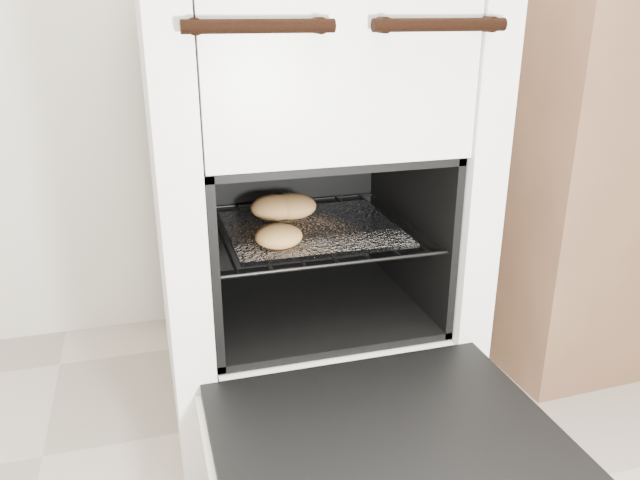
{
  "coord_description": "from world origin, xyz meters",
  "views": [
    {
      "loc": [
        -0.42,
        -0.05,
        0.81
      ],
      "look_at": [
        -0.11,
        1.03,
        0.39
      ],
      "focal_mm": 35.0,
      "sensor_mm": 36.0,
      "label": 1
    }
  ],
  "objects": [
    {
      "name": "stove",
      "position": [
        -0.11,
        1.17,
        0.44
      ],
      "size": [
        0.59,
        0.66,
        0.91
      ],
      "color": "white",
      "rests_on": "ground"
    },
    {
      "name": "oven_door",
      "position": [
        -0.11,
        0.67,
        0.2
      ],
      "size": [
        0.53,
        0.41,
        0.04
      ],
      "color": "black",
      "rests_on": "stove"
    },
    {
      "name": "oven_rack",
      "position": [
        -0.11,
        1.11,
        0.39
      ],
      "size": [
        0.43,
        0.41,
        0.01
      ],
      "color": "black",
      "rests_on": "stove"
    },
    {
      "name": "foil_sheet",
      "position": [
        -0.11,
        1.09,
        0.4
      ],
      "size": [
        0.34,
        0.3,
        0.01
      ],
      "primitive_type": "cube",
      "color": "white",
      "rests_on": "oven_rack"
    },
    {
      "name": "baked_rolls",
      "position": [
        -0.16,
        1.12,
        0.43
      ],
      "size": [
        0.19,
        0.29,
        0.05
      ],
      "color": "tan",
      "rests_on": "foil_sheet"
    },
    {
      "name": "counter",
      "position": [
        0.8,
        1.24,
        0.45
      ],
      "size": [
        0.92,
        0.63,
        0.9
      ],
      "primitive_type": "cube",
      "rotation": [
        0.0,
        0.0,
        0.03
      ],
      "color": "brown",
      "rests_on": "ground"
    }
  ]
}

